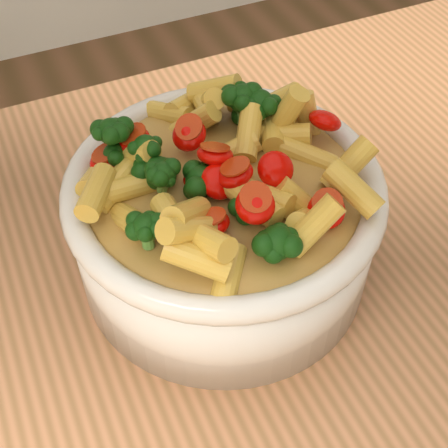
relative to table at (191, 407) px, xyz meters
name	(u,v)px	position (x,y,z in m)	size (l,w,h in m)	color
table	(191,407)	(0.00, 0.00, 0.00)	(1.20, 0.80, 0.90)	#B7774E
serving_bowl	(224,223)	(0.07, 0.07, 0.16)	(0.27, 0.27, 0.12)	white
pasta_salad	(224,162)	(0.07, 0.07, 0.23)	(0.21, 0.21, 0.05)	#EAB54A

